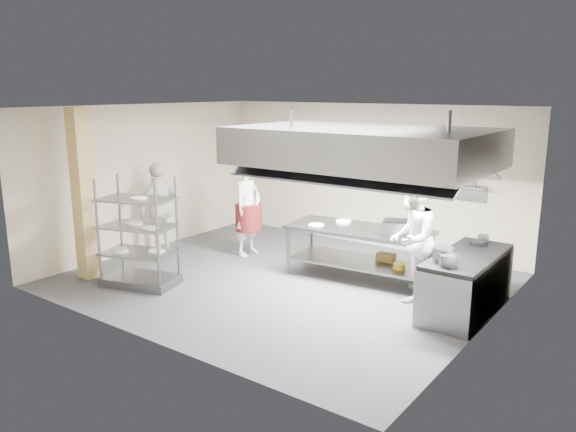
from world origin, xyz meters
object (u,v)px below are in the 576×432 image
Objects in this scene: island at (359,253)px; cooking_range at (466,285)px; griddle at (395,227)px; chef_head at (248,209)px; stockpot at (443,254)px; pass_rack at (138,232)px; chef_plating at (160,209)px; chef_line at (411,239)px.

cooking_range is (2.08, -0.42, -0.04)m from island.
chef_head is at bearing 161.80° from griddle.
island is 2.20m from stockpot.
griddle is at bearing 19.26° from pass_rack.
chef_plating is 5.90m from stockpot.
pass_rack is 4.28× the size of griddle.
stockpot is (0.74, -0.56, 0.02)m from chef_line.
chef_head is at bearing 65.41° from pass_rack.
chef_line is 4.52× the size of griddle.
chef_line reaches higher than stockpot.
griddle is (3.18, 0.10, 0.07)m from chef_head.
chef_line is (3.98, 2.15, 0.05)m from pass_rack.
stockpot is (4.40, -0.89, 0.05)m from chef_head.
griddle is (3.50, 2.58, 0.09)m from pass_rack.
pass_rack reaches higher than griddle.
cooking_range is at bearing 75.32° from chef_line.
pass_rack is 6.32× the size of stockpot.
cooking_range is 4.63m from chef_head.
island is 1.34m from chef_line.
chef_head is at bearing 168.52° from stockpot.
griddle is at bearing -91.50° from chef_head.
chef_plating reaches higher than cooking_range.
griddle is at bearing -145.55° from chef_line.
chef_plating is at bearing -171.02° from island.
island is at bearing -122.73° from chef_line.
griddle is 1.48× the size of stockpot.
chef_line is 5.20m from chef_plating.
pass_rack is at bearing -163.59° from griddle.
chef_head is at bearing -108.72° from chef_line.
pass_rack is 0.98× the size of chef_head.
chef_line is at bearing 89.43° from chef_plating.
island is 1.29× the size of chef_line.
chef_head is at bearing 175.70° from island.
pass_rack is at bearing -161.40° from stockpot.
island is 2.12m from cooking_range.
chef_head is 1.80m from chef_plating.
pass_rack reaches higher than stockpot.
island is 1.36× the size of chef_plating.
cooking_range is 0.81m from stockpot.
stockpot is at bearing -32.76° from island.
island is at bearing 153.10° from stockpot.
griddle is (4.67, 1.09, 0.08)m from chef_plating.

